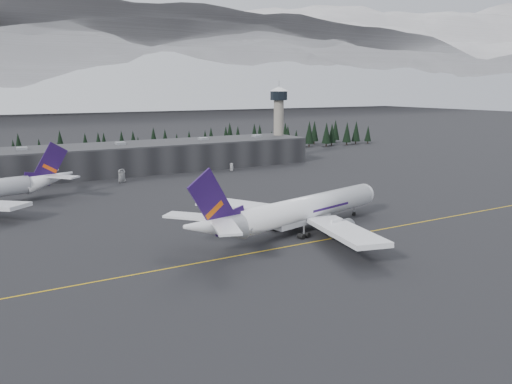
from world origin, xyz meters
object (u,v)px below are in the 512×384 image
terminal (143,157)px  gse_vehicle_a (122,181)px  control_tower (279,115)px  gse_vehicle_b (232,170)px  jet_main (294,212)px

terminal → gse_vehicle_a: bearing=-123.5°
gse_vehicle_a → control_tower: bearing=11.7°
terminal → control_tower: (75.00, 3.00, 17.11)m
terminal → control_tower: size_ratio=4.24×
terminal → gse_vehicle_b: 41.09m
terminal → gse_vehicle_b: size_ratio=42.53×
control_tower → gse_vehicle_a: (-91.65, -28.18, -22.62)m
jet_main → gse_vehicle_a: 95.36m
gse_vehicle_b → jet_main: bearing=-48.7°
terminal → jet_main: bearing=-88.1°
gse_vehicle_a → jet_main: bearing=-82.9°
jet_main → gse_vehicle_a: size_ratio=12.04×
terminal → gse_vehicle_a: (-16.65, -25.18, -5.52)m
terminal → jet_main: size_ratio=2.36×
control_tower → jet_main: size_ratio=0.56×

